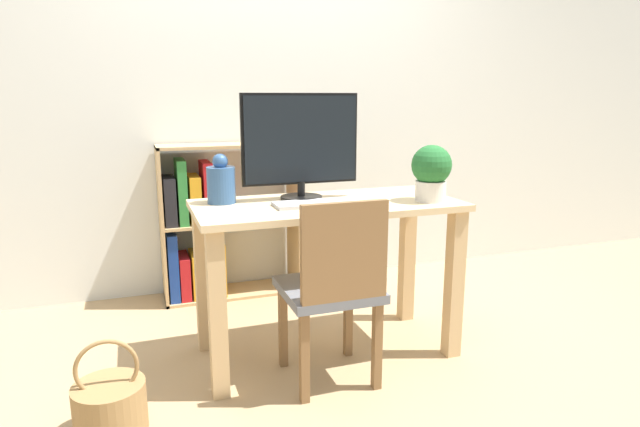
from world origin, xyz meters
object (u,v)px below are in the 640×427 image
Objects in this scene: vase at (221,182)px; potted_plant at (431,171)px; keyboard at (317,203)px; basket at (110,407)px; bookshelf at (206,231)px; chair at (333,285)px; monitor at (301,143)px.

potted_plant is at bearing -16.34° from vase.
keyboard is 1.04× the size of basket.
basket is at bearing -112.25° from bookshelf.
chair reaches higher than keyboard.
keyboard is at bearing 18.72° from basket.
monitor is 0.31m from keyboard.
potted_plant is at bearing -9.03° from keyboard.
vase is 0.91m from bookshelf.
bookshelf is (-0.38, 0.99, -0.34)m from keyboard.
potted_plant reaches higher than bookshelf.
keyboard is at bearing -25.30° from vase.
monitor is 0.59× the size of bookshelf.
keyboard is 0.47× the size of chair.
bookshelf is 1.44m from basket.
vase is at bearing -91.16° from bookshelf.
keyboard is at bearing 87.50° from chair.
monitor reaches higher than potted_plant.
monitor is 1.36m from basket.
keyboard is at bearing -68.92° from bookshelf.
bookshelf is at bearing 111.08° from keyboard.
chair is at bearing 4.08° from basket.
monitor is at bearing 92.24° from chair.
potted_plant is (0.53, -0.08, 0.13)m from keyboard.
monitor is at bearing 156.54° from potted_plant.
bookshelf is 2.52× the size of basket.
bookshelf is at bearing 113.15° from monitor.
basket is at bearing -161.28° from keyboard.
bookshelf reaches higher than chair.
chair is 1.29m from bookshelf.
vase is at bearing 154.70° from keyboard.
monitor is 2.14× the size of potted_plant.
keyboard is 1.72× the size of vase.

